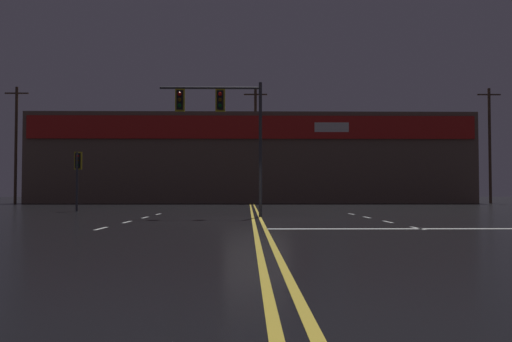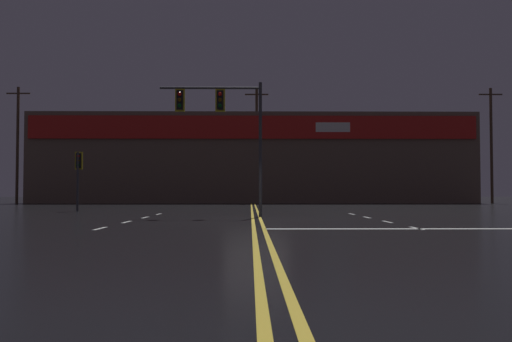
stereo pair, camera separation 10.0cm
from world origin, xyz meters
name	(u,v)px [view 2 (the right image)]	position (x,y,z in m)	size (l,w,h in m)	color
ground_plane	(257,220)	(0.00, 0.00, 0.00)	(200.00, 200.00, 0.00)	black
road_markings	(280,221)	(0.87, -1.06, 0.00)	(13.92, 60.00, 0.01)	gold
traffic_signal_median	(220,114)	(-1.57, 2.37, 4.47)	(4.44, 0.36, 5.85)	#38383D
traffic_signal_corner_northwest	(78,168)	(-9.87, 9.61, 2.44)	(0.42, 0.36, 3.32)	#38383D
building_backdrop	(253,160)	(0.00, 35.60, 4.31)	(42.54, 10.23, 8.60)	brown
utility_pole_row	(256,143)	(0.27, 30.79, 5.62)	(46.51, 0.26, 10.87)	#4C3828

